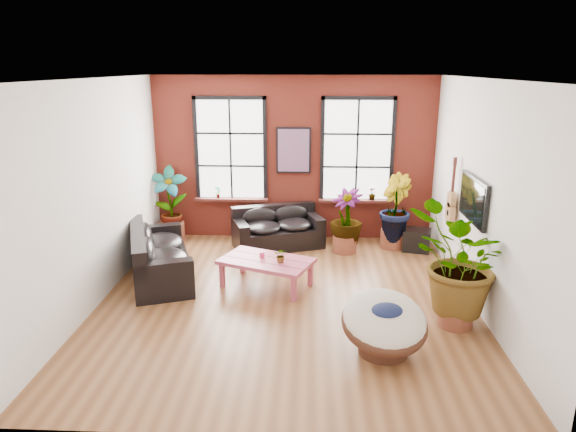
# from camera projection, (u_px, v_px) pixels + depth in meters

# --- Properties ---
(room) EXTENTS (6.04, 6.54, 3.54)m
(room) POSITION_uv_depth(u_px,v_px,m) (287.00, 194.00, 8.05)
(room) COLOR brown
(room) RESTS_ON ground
(sofa_back) EXTENTS (2.02, 1.45, 0.84)m
(sofa_back) POSITION_uv_depth(u_px,v_px,m) (277.00, 229.00, 10.80)
(sofa_back) COLOR black
(sofa_back) RESTS_ON ground
(sofa_left) EXTENTS (1.65, 2.45, 0.89)m
(sofa_left) POSITION_uv_depth(u_px,v_px,m) (157.00, 256.00, 9.18)
(sofa_left) COLOR black
(sofa_left) RESTS_ON ground
(coffee_table) EXTENTS (1.75, 1.39, 0.59)m
(coffee_table) POSITION_uv_depth(u_px,v_px,m) (266.00, 263.00, 8.80)
(coffee_table) COLOR #A73C54
(coffee_table) RESTS_ON ground
(papasan_chair) EXTENTS (1.30, 1.31, 0.85)m
(papasan_chair) POSITION_uv_depth(u_px,v_px,m) (384.00, 323.00, 6.73)
(papasan_chair) COLOR #462619
(papasan_chair) RESTS_ON ground
(poster) EXTENTS (0.74, 0.06, 0.98)m
(poster) POSITION_uv_depth(u_px,v_px,m) (294.00, 150.00, 10.90)
(poster) COLOR black
(poster) RESTS_ON room
(tv_wall_unit) EXTENTS (0.13, 1.86, 1.20)m
(tv_wall_unit) POSITION_uv_depth(u_px,v_px,m) (466.00, 201.00, 8.41)
(tv_wall_unit) COLOR black
(tv_wall_unit) RESTS_ON room
(media_box) EXTENTS (0.64, 0.57, 0.45)m
(media_box) POSITION_uv_depth(u_px,v_px,m) (417.00, 240.00, 10.58)
(media_box) COLOR black
(media_box) RESTS_ON ground
(pot_back_left) EXTENTS (0.75, 0.75, 0.41)m
(pot_back_left) POSITION_uv_depth(u_px,v_px,m) (172.00, 231.00, 11.18)
(pot_back_left) COLOR brown
(pot_back_left) RESTS_ON ground
(pot_back_right) EXTENTS (0.59, 0.59, 0.39)m
(pot_back_right) POSITION_uv_depth(u_px,v_px,m) (393.00, 238.00, 10.78)
(pot_back_right) COLOR brown
(pot_back_right) RESTS_ON ground
(pot_right_wall) EXTENTS (0.53, 0.53, 0.37)m
(pot_right_wall) POSITION_uv_depth(u_px,v_px,m) (456.00, 314.00, 7.52)
(pot_right_wall) COLOR brown
(pot_right_wall) RESTS_ON ground
(pot_mid) EXTENTS (0.57, 0.57, 0.36)m
(pot_mid) POSITION_uv_depth(u_px,v_px,m) (345.00, 243.00, 10.51)
(pot_mid) COLOR brown
(pot_mid) RESTS_ON ground
(floor_plant_back_left) EXTENTS (0.86, 0.66, 1.48)m
(floor_plant_back_left) POSITION_uv_depth(u_px,v_px,m) (169.00, 201.00, 11.01)
(floor_plant_back_left) COLOR #114313
(floor_plant_back_left) RESTS_ON ground
(floor_plant_back_right) EXTENTS (0.73, 0.86, 1.41)m
(floor_plant_back_right) POSITION_uv_depth(u_px,v_px,m) (394.00, 208.00, 10.61)
(floor_plant_back_right) COLOR #114313
(floor_plant_back_right) RESTS_ON ground
(floor_plant_right_wall) EXTENTS (1.94, 1.94, 1.63)m
(floor_plant_right_wall) POSITION_uv_depth(u_px,v_px,m) (461.00, 263.00, 7.31)
(floor_plant_right_wall) COLOR #114313
(floor_plant_right_wall) RESTS_ON ground
(floor_plant_mid) EXTENTS (0.92, 0.92, 1.17)m
(floor_plant_mid) POSITION_uv_depth(u_px,v_px,m) (346.00, 217.00, 10.39)
(floor_plant_mid) COLOR #114313
(floor_plant_mid) RESTS_ON ground
(table_plant) EXTENTS (0.25, 0.22, 0.24)m
(table_plant) POSITION_uv_depth(u_px,v_px,m) (281.00, 255.00, 8.62)
(table_plant) COLOR #114313
(table_plant) RESTS_ON coffee_table
(sill_plant_left) EXTENTS (0.17, 0.17, 0.27)m
(sill_plant_left) POSITION_uv_depth(u_px,v_px,m) (218.00, 192.00, 11.18)
(sill_plant_left) COLOR #114313
(sill_plant_left) RESTS_ON room
(sill_plant_right) EXTENTS (0.19, 0.19, 0.27)m
(sill_plant_right) POSITION_uv_depth(u_px,v_px,m) (372.00, 194.00, 11.04)
(sill_plant_right) COLOR #114313
(sill_plant_right) RESTS_ON room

